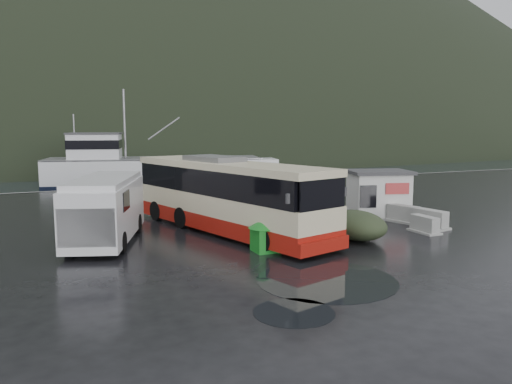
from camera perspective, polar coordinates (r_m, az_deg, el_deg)
name	(u,v)px	position (r m, az deg, el deg)	size (l,w,h in m)	color
ground	(240,239)	(21.13, -1.84, -5.35)	(160.00, 160.00, 0.00)	black
harbor_water	(68,146)	(129.39, -20.68, 4.90)	(300.00, 180.00, 0.02)	black
quay_edge	(144,187)	(40.12, -12.72, 0.57)	(160.00, 0.60, 1.50)	#999993
headland	(71,136)	(269.70, -20.40, 5.99)	(780.00, 540.00, 570.00)	black
coach_bus	(227,232)	(22.57, -3.35, -4.53)	(3.00, 11.97, 3.39)	beige
white_van	(107,242)	(21.48, -16.64, -5.46)	(2.20, 6.39, 2.68)	silver
waste_bin_left	(266,251)	(19.02, 1.09, -6.79)	(0.95, 0.95, 1.32)	#167D20
waste_bin_right	(283,232)	(22.55, 3.12, -4.54)	(1.10, 1.10, 1.54)	#167D20
dome_tent	(356,239)	(21.43, 11.31, -5.31)	(2.21, 3.10, 1.22)	#2F3A23
ticket_kiosk	(378,217)	(27.02, 13.74, -2.74)	(3.12, 2.36, 2.44)	silver
jersey_barrier_a	(403,222)	(25.77, 16.42, -3.32)	(0.85, 1.69, 0.85)	#999993
jersey_barrier_b	(424,233)	(23.54, 18.66, -4.42)	(0.75, 1.50, 0.75)	#999993
jersey_barrier_c	(430,228)	(24.70, 19.30, -3.90)	(0.86, 1.71, 0.86)	#999993
fishing_trawler	(155,176)	(48.85, -11.42, 1.81)	(23.59, 5.19, 9.44)	silver
puddles	(308,265)	(17.22, 5.91, -8.34)	(7.44, 13.66, 0.01)	black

